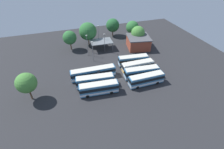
% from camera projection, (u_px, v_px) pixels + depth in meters
% --- Properties ---
extents(ground_plane, '(92.54, 92.54, 0.00)m').
position_uv_depth(ground_plane, '(118.00, 77.00, 54.11)').
color(ground_plane, '#28282B').
extents(bus_row0_slot0, '(10.72, 3.68, 3.53)m').
position_uv_depth(bus_row0_slot0, '(133.00, 60.00, 59.07)').
color(bus_row0_slot0, teal).
rests_on(bus_row0_slot0, ground_plane).
extents(bus_row0_slot1, '(10.81, 2.62, 3.53)m').
position_uv_depth(bus_row0_slot1, '(138.00, 66.00, 56.01)').
color(bus_row0_slot1, silver).
rests_on(bus_row0_slot1, ground_plane).
extents(bus_row0_slot2, '(11.29, 3.47, 3.53)m').
position_uv_depth(bus_row0_slot2, '(142.00, 72.00, 53.21)').
color(bus_row0_slot2, teal).
rests_on(bus_row0_slot2, ground_plane).
extents(bus_row0_slot3, '(10.96, 2.66, 3.53)m').
position_uv_depth(bus_row0_slot3, '(146.00, 79.00, 50.30)').
color(bus_row0_slot3, teal).
rests_on(bus_row0_slot3, ground_plane).
extents(bus_row1_slot1, '(14.28, 2.92, 3.53)m').
position_uv_depth(bus_row1_slot1, '(93.00, 73.00, 52.98)').
color(bus_row1_slot1, teal).
rests_on(bus_row1_slot1, ground_plane).
extents(bus_row1_slot2, '(11.48, 3.67, 3.53)m').
position_uv_depth(bus_row1_slot2, '(95.00, 81.00, 49.73)').
color(bus_row1_slot2, teal).
rests_on(bus_row1_slot2, ground_plane).
extents(bus_row1_slot3, '(11.22, 3.51, 3.53)m').
position_uv_depth(bus_row1_slot3, '(99.00, 88.00, 47.05)').
color(bus_row1_slot3, teal).
rests_on(bus_row1_slot3, ground_plane).
extents(depot_building, '(10.47, 10.60, 4.88)m').
position_uv_depth(depot_building, '(138.00, 42.00, 69.30)').
color(depot_building, '#99422D').
rests_on(depot_building, ground_plane).
extents(maintenance_shelter, '(8.96, 6.38, 3.49)m').
position_uv_depth(maintenance_shelter, '(101.00, 42.00, 67.89)').
color(maintenance_shelter, slate).
rests_on(maintenance_shelter, ground_plane).
extents(lamp_post_by_building, '(0.56, 0.28, 7.66)m').
position_uv_depth(lamp_post_by_building, '(105.00, 42.00, 65.32)').
color(lamp_post_by_building, slate).
rests_on(lamp_post_by_building, ground_plane).
extents(lamp_post_mid_lot, '(0.56, 0.28, 8.34)m').
position_uv_depth(lamp_post_mid_lot, '(87.00, 45.00, 62.87)').
color(lamp_post_mid_lot, slate).
rests_on(lamp_post_mid_lot, ground_plane).
extents(lamp_post_far_corner, '(0.56, 0.28, 7.92)m').
position_uv_depth(lamp_post_far_corner, '(93.00, 51.00, 59.54)').
color(lamp_post_far_corner, slate).
rests_on(lamp_post_far_corner, ground_plane).
extents(lamp_post_near_entrance, '(0.56, 0.28, 8.96)m').
position_uv_depth(lamp_post_near_entrance, '(98.00, 35.00, 69.04)').
color(lamp_post_near_entrance, slate).
rests_on(lamp_post_near_entrance, ground_plane).
extents(tree_northeast, '(5.59, 5.59, 8.71)m').
position_uv_depth(tree_northeast, '(132.00, 27.00, 73.42)').
color(tree_northeast, brown).
rests_on(tree_northeast, ground_plane).
extents(tree_east_edge, '(5.43, 5.43, 7.97)m').
position_uv_depth(tree_east_edge, '(70.00, 38.00, 66.28)').
color(tree_east_edge, brown).
rests_on(tree_east_edge, ground_plane).
extents(tree_south_edge, '(6.14, 6.14, 8.20)m').
position_uv_depth(tree_south_edge, '(113.00, 25.00, 77.56)').
color(tree_south_edge, brown).
rests_on(tree_south_edge, ground_plane).
extents(tree_northwest, '(5.38, 5.38, 8.38)m').
position_uv_depth(tree_northwest, '(26.00, 83.00, 42.96)').
color(tree_northwest, brown).
rests_on(tree_northwest, ground_plane).
extents(tree_west_edge, '(5.71, 5.71, 8.15)m').
position_uv_depth(tree_west_edge, '(138.00, 33.00, 69.97)').
color(tree_west_edge, brown).
rests_on(tree_west_edge, ground_plane).
extents(tree_north_edge, '(7.33, 7.33, 9.67)m').
position_uv_depth(tree_north_edge, '(88.00, 31.00, 69.44)').
color(tree_north_edge, brown).
rests_on(tree_north_edge, ground_plane).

